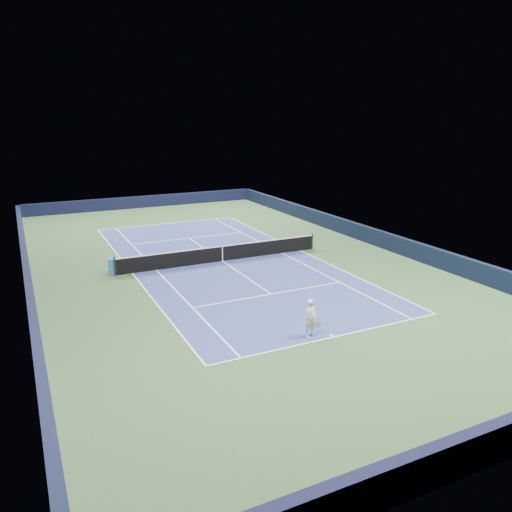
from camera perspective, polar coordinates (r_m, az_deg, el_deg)
name	(u,v)px	position (r m, az deg, el deg)	size (l,w,h in m)	color
ground	(223,261)	(30.42, -3.85, -0.59)	(40.00, 40.00, 0.00)	#2B4A28
wall_far	(143,202)	(48.81, -12.74, 6.07)	(22.00, 0.35, 1.10)	black
wall_near	(508,436)	(15.39, 26.86, -17.88)	(22.00, 0.35, 1.10)	black
wall_right	(366,234)	(35.62, 12.49, 2.46)	(0.35, 40.00, 1.10)	black
wall_left	(27,277)	(28.26, -24.66, -2.22)	(0.35, 40.00, 1.10)	black
court_surface	(223,261)	(30.42, -3.85, -0.58)	(10.97, 23.77, 0.01)	navy
baseline_far	(167,223)	(41.35, -10.09, 3.69)	(10.97, 0.08, 0.00)	white
baseline_near	(334,337)	(20.58, 8.91, -9.13)	(10.97, 0.08, 0.00)	white
sideline_doubles_right	(300,251)	(32.78, 5.06, 0.63)	(0.08, 23.77, 0.00)	white
sideline_doubles_left	(132,273)	(28.92, -13.97, -1.92)	(0.08, 23.77, 0.00)	white
sideline_singles_right	(282,253)	(32.12, 2.96, 0.35)	(0.08, 23.77, 0.00)	white
sideline_singles_left	(156,270)	(29.21, -11.34, -1.57)	(0.08, 23.77, 0.00)	white
service_line_far	(189,238)	(36.23, -7.68, 2.04)	(8.23, 0.08, 0.00)	white
service_line_near	(271,294)	(24.90, 1.74, -4.37)	(8.23, 0.08, 0.00)	white
center_service_line	(223,261)	(30.42, -3.85, -0.57)	(0.08, 12.80, 0.00)	white
center_mark_far	(168,224)	(41.21, -10.04, 3.65)	(0.08, 0.30, 0.00)	white
center_mark_near	(332,335)	(20.70, 8.68, -8.97)	(0.08, 0.30, 0.00)	white
tennis_net	(222,253)	(30.28, -3.87, 0.33)	(12.90, 0.10, 1.07)	black
sponsor_cube	(114,266)	(28.91, -15.91, -1.14)	(0.60, 0.54, 0.91)	blue
tennis_player	(311,318)	(20.22, 6.29, -7.06)	(0.78, 1.28, 2.83)	white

